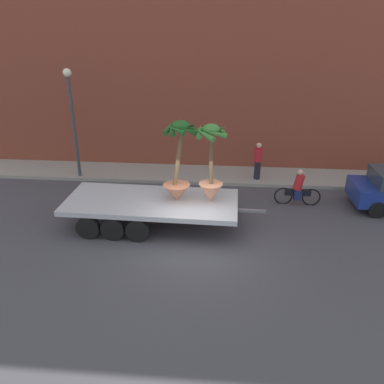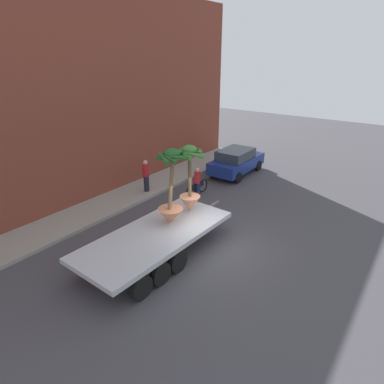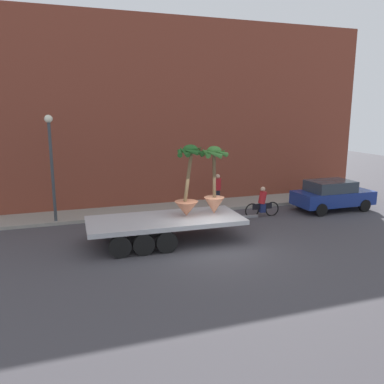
% 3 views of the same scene
% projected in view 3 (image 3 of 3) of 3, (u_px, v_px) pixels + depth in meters
% --- Properties ---
extents(ground_plane, '(60.00, 60.00, 0.00)m').
position_uv_depth(ground_plane, '(216.00, 247.00, 15.08)').
color(ground_plane, '#423F44').
extents(sidewalk, '(24.00, 2.20, 0.15)m').
position_uv_depth(sidewalk, '(172.00, 208.00, 20.71)').
color(sidewalk, gray).
rests_on(sidewalk, ground).
extents(building_facade, '(24.00, 1.20, 9.95)m').
position_uv_depth(building_facade, '(163.00, 114.00, 21.28)').
color(building_facade, brown).
rests_on(building_facade, ground).
extents(flatbed_trailer, '(7.15, 2.75, 0.98)m').
position_uv_depth(flatbed_trailer, '(159.00, 224.00, 15.47)').
color(flatbed_trailer, '#B7BABF').
rests_on(flatbed_trailer, ground).
extents(potted_palm_rear, '(1.27, 1.21, 2.88)m').
position_uv_depth(potted_palm_rear, '(188.00, 187.00, 15.62)').
color(potted_palm_rear, '#C17251').
rests_on(potted_palm_rear, flatbed_trailer).
extents(potted_palm_middle, '(1.19, 1.25, 2.79)m').
position_uv_depth(potted_palm_middle, '(214.00, 185.00, 15.95)').
color(potted_palm_middle, tan).
rests_on(potted_palm_middle, flatbed_trailer).
extents(cyclist, '(1.84, 0.35, 1.54)m').
position_uv_depth(cyclist, '(262.00, 203.00, 19.27)').
color(cyclist, black).
rests_on(cyclist, ground).
extents(parked_car, '(4.16, 1.92, 1.58)m').
position_uv_depth(parked_car, '(332.00, 195.00, 20.51)').
color(parked_car, navy).
rests_on(parked_car, ground).
extents(pedestrian_near_gate, '(0.36, 0.36, 1.71)m').
position_uv_depth(pedestrian_near_gate, '(218.00, 189.00, 20.83)').
color(pedestrian_near_gate, black).
rests_on(pedestrian_near_gate, sidewalk).
extents(street_lamp, '(0.36, 0.36, 4.83)m').
position_uv_depth(street_lamp, '(51.00, 154.00, 17.49)').
color(street_lamp, '#383D42').
rests_on(street_lamp, sidewalk).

